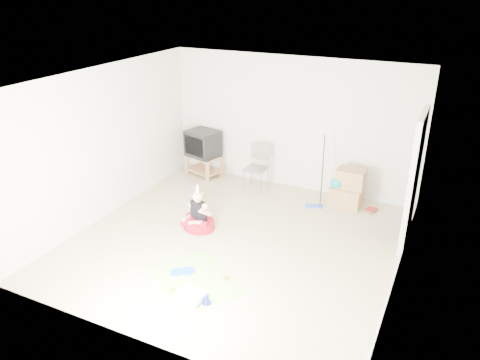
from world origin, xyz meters
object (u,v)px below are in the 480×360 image
at_px(crt_tv, 203,143).
at_px(birthday_cake, 192,296).
at_px(folding_chair, 256,169).
at_px(cardboard_boxes, 348,188).
at_px(seated_woman, 199,219).
at_px(tv_stand, 204,164).

distance_m(crt_tv, birthday_cake, 4.28).
height_order(folding_chair, cardboard_boxes, folding_chair).
bearing_deg(birthday_cake, crt_tv, 117.61).
bearing_deg(seated_woman, tv_stand, 117.75).
relative_size(crt_tv, folding_chair, 0.69).
height_order(tv_stand, cardboard_boxes, cardboard_boxes).
bearing_deg(folding_chair, birthday_cake, -79.63).
bearing_deg(cardboard_boxes, birthday_cake, -107.67).
distance_m(cardboard_boxes, birthday_cake, 3.82).
height_order(cardboard_boxes, seated_woman, seated_woman).
distance_m(folding_chair, seated_woman, 1.90).
xyz_separation_m(folding_chair, cardboard_boxes, (1.81, 0.08, -0.10)).
relative_size(crt_tv, seated_woman, 0.77).
relative_size(crt_tv, birthday_cake, 1.72).
bearing_deg(crt_tv, cardboard_boxes, 12.36).
height_order(cardboard_boxes, birthday_cake, cardboard_boxes).
distance_m(crt_tv, cardboard_boxes, 3.14).
height_order(tv_stand, birthday_cake, tv_stand).
relative_size(crt_tv, cardboard_boxes, 0.87).
distance_m(folding_chair, cardboard_boxes, 1.81).
distance_m(folding_chair, birthday_cake, 3.64).
distance_m(crt_tv, seated_woman, 2.38).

